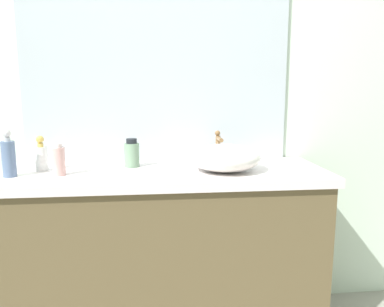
# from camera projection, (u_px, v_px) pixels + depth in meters

# --- Properties ---
(bathroom_wall_rear) EXTENTS (6.00, 0.06, 2.60)m
(bathroom_wall_rear) POSITION_uv_depth(u_px,v_px,m) (150.00, 77.00, 2.00)
(bathroom_wall_rear) COLOR silver
(bathroom_wall_rear) RESTS_ON ground
(vanity_counter) EXTENTS (1.57, 0.53, 0.86)m
(vanity_counter) POSITION_uv_depth(u_px,v_px,m) (161.00, 254.00, 1.86)
(vanity_counter) COLOR brown
(vanity_counter) RESTS_ON ground
(wall_mirror_panel) EXTENTS (1.38, 0.01, 1.30)m
(wall_mirror_panel) POSITION_uv_depth(u_px,v_px,m) (157.00, 36.00, 1.93)
(wall_mirror_panel) COLOR #B2BCC6
(wall_mirror_panel) RESTS_ON vanity_counter
(sink_basin) EXTENTS (0.33, 0.32, 0.12)m
(sink_basin) POSITION_uv_depth(u_px,v_px,m) (225.00, 158.00, 1.76)
(sink_basin) COLOR silver
(sink_basin) RESTS_ON vanity_counter
(faucet) EXTENTS (0.03, 0.13, 0.17)m
(faucet) POSITION_uv_depth(u_px,v_px,m) (218.00, 144.00, 1.93)
(faucet) COLOR brown
(faucet) RESTS_ON vanity_counter
(soap_dispenser) EXTENTS (0.06, 0.06, 0.17)m
(soap_dispenser) POSITION_uv_depth(u_px,v_px,m) (41.00, 156.00, 1.76)
(soap_dispenser) COLOR white
(soap_dispenser) RESTS_ON vanity_counter
(lotion_bottle) EXTENTS (0.06, 0.06, 0.14)m
(lotion_bottle) POSITION_uv_depth(u_px,v_px,m) (59.00, 161.00, 1.66)
(lotion_bottle) COLOR #D7A29E
(lotion_bottle) RESTS_ON vanity_counter
(perfume_bottle) EXTENTS (0.06, 0.06, 0.21)m
(perfume_bottle) POSITION_uv_depth(u_px,v_px,m) (9.00, 157.00, 1.64)
(perfume_bottle) COLOR slate
(perfume_bottle) RESTS_ON vanity_counter
(spray_can) EXTENTS (0.07, 0.07, 0.14)m
(spray_can) POSITION_uv_depth(u_px,v_px,m) (132.00, 154.00, 1.85)
(spray_can) COLOR gray
(spray_can) RESTS_ON vanity_counter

